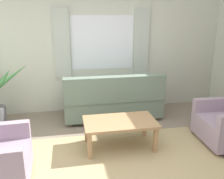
{
  "coord_description": "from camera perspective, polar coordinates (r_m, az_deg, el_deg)",
  "views": [
    {
      "loc": [
        -0.74,
        -2.83,
        1.94
      ],
      "look_at": [
        -0.08,
        0.7,
        0.87
      ],
      "focal_mm": 38.58,
      "sensor_mm": 36.0,
      "label": 1
    }
  ],
  "objects": [
    {
      "name": "coffee_table",
      "position": [
        3.71,
        1.83,
        -8.22
      ],
      "size": [
        1.1,
        0.64,
        0.44
      ],
      "color": "#A87F56",
      "rests_on": "ground_plane"
    },
    {
      "name": "area_rug",
      "position": [
        3.5,
        3.55,
        -16.97
      ],
      "size": [
        2.76,
        1.83,
        0.01
      ],
      "primitive_type": "cube",
      "color": "tan",
      "rests_on": "ground_plane"
    },
    {
      "name": "wall_back",
      "position": [
        5.18,
        -2.35,
        9.45
      ],
      "size": [
        5.32,
        0.12,
        2.6
      ],
      "primitive_type": "cube",
      "color": "beige",
      "rests_on": "ground_plane"
    },
    {
      "name": "couch",
      "position": [
        4.78,
        0.19,
        -2.64
      ],
      "size": [
        1.9,
        0.82,
        0.92
      ],
      "rotation": [
        0.0,
        0.0,
        3.14
      ],
      "color": "slate",
      "rests_on": "ground_plane"
    },
    {
      "name": "window_with_curtains",
      "position": [
        5.08,
        -2.23,
        11.02
      ],
      "size": [
        1.98,
        0.07,
        1.4
      ],
      "color": "white"
    },
    {
      "name": "ground_plane",
      "position": [
        3.51,
        3.55,
        -17.05
      ],
      "size": [
        6.24,
        6.24,
        0.0
      ],
      "primitive_type": "plane",
      "color": "gray"
    }
  ]
}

